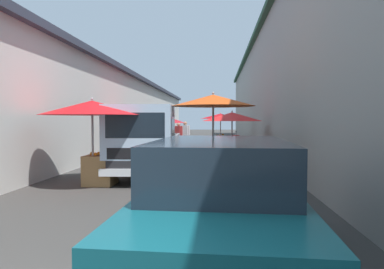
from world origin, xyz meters
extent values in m
plane|color=#3D3A38|center=(13.50, 0.00, 0.00)|extent=(90.00, 90.00, 0.00)
cube|color=silver|center=(15.75, 7.00, 2.06)|extent=(49.50, 7.00, 4.12)
cube|color=#383D4C|center=(15.75, 7.00, 4.24)|extent=(49.80, 7.50, 0.24)
cube|color=gray|center=(15.75, -7.00, 3.12)|extent=(49.50, 7.00, 6.24)
cube|color=#284C38|center=(15.75, -7.00, 6.36)|extent=(49.80, 7.50, 0.24)
cylinder|color=#9E9EA3|center=(19.05, -1.51, 1.04)|extent=(0.06, 0.06, 2.07)
cone|color=red|center=(19.05, -1.51, 1.92)|extent=(2.44, 2.44, 0.31)
sphere|color=#9E9EA3|center=(19.05, -1.51, 2.11)|extent=(0.07, 0.07, 0.07)
cube|color=olive|center=(19.02, -1.44, 0.36)|extent=(0.80, 0.75, 0.71)
sphere|color=orange|center=(18.77, -1.29, 0.76)|extent=(0.09, 0.09, 0.09)
sphere|color=orange|center=(19.18, -1.45, 0.76)|extent=(0.09, 0.09, 0.09)
sphere|color=orange|center=(19.01, -1.62, 0.81)|extent=(0.09, 0.09, 0.09)
sphere|color=orange|center=(19.21, -1.69, 0.76)|extent=(0.09, 0.09, 0.09)
cylinder|color=#9E9EA3|center=(7.19, -1.23, 1.18)|extent=(0.06, 0.06, 2.36)
cone|color=#D84C14|center=(7.19, -1.23, 2.21)|extent=(2.23, 2.23, 0.31)
sphere|color=#9E9EA3|center=(7.19, -1.23, 2.40)|extent=(0.07, 0.07, 0.07)
cube|color=olive|center=(6.96, -1.31, 0.42)|extent=(0.94, 0.69, 0.83)
sphere|color=orange|center=(7.26, -1.54, 0.88)|extent=(0.09, 0.09, 0.09)
sphere|color=orange|center=(6.75, -1.22, 0.88)|extent=(0.09, 0.09, 0.09)
sphere|color=orange|center=(7.01, -1.45, 0.93)|extent=(0.09, 0.09, 0.09)
sphere|color=orange|center=(7.28, -1.52, 0.88)|extent=(0.09, 0.09, 0.09)
sphere|color=orange|center=(7.04, -1.50, 0.88)|extent=(0.09, 0.09, 0.09)
sphere|color=orange|center=(7.16, -1.09, 0.88)|extent=(0.09, 0.09, 0.09)
cylinder|color=#9E9EA3|center=(13.61, 1.56, 1.02)|extent=(0.06, 0.06, 2.04)
cone|color=red|center=(13.61, 1.56, 1.80)|extent=(2.87, 2.87, 0.49)
sphere|color=#9E9EA3|center=(13.61, 1.56, 2.08)|extent=(0.07, 0.07, 0.07)
cube|color=olive|center=(13.45, 1.71, 0.41)|extent=(0.83, 0.70, 0.81)
sphere|color=orange|center=(13.55, 1.95, 0.86)|extent=(0.09, 0.09, 0.09)
sphere|color=orange|center=(13.31, 1.73, 0.86)|extent=(0.09, 0.09, 0.09)
sphere|color=orange|center=(13.47, 1.88, 0.86)|extent=(0.09, 0.09, 0.09)
cylinder|color=#9E9EA3|center=(6.57, 1.85, 1.09)|extent=(0.06, 0.06, 2.19)
cone|color=red|center=(6.57, 1.85, 2.00)|extent=(2.64, 2.64, 0.37)
sphere|color=#9E9EA3|center=(6.57, 1.85, 2.23)|extent=(0.07, 0.07, 0.07)
cube|color=#9E7547|center=(6.69, 1.69, 0.39)|extent=(0.77, 0.75, 0.77)
sphere|color=orange|center=(6.71, 1.65, 0.82)|extent=(0.09, 0.09, 0.09)
sphere|color=orange|center=(6.62, 1.90, 0.82)|extent=(0.09, 0.09, 0.09)
sphere|color=orange|center=(6.51, 1.75, 0.82)|extent=(0.09, 0.09, 0.09)
sphere|color=orange|center=(6.47, 1.44, 0.87)|extent=(0.09, 0.09, 0.09)
sphere|color=orange|center=(6.90, 1.69, 0.82)|extent=(0.09, 0.09, 0.09)
sphere|color=orange|center=(6.68, 1.73, 0.82)|extent=(0.09, 0.09, 0.09)
cylinder|color=#9E9EA3|center=(12.96, -1.96, 1.01)|extent=(0.06, 0.06, 2.02)
cone|color=red|center=(12.96, -1.96, 1.83)|extent=(2.60, 2.60, 0.38)
sphere|color=#9E9EA3|center=(12.96, -1.96, 2.06)|extent=(0.07, 0.07, 0.07)
cube|color=#9E7547|center=(13.05, -2.15, 0.38)|extent=(0.73, 0.63, 0.76)
sphere|color=orange|center=(13.18, -2.03, 0.81)|extent=(0.09, 0.09, 0.09)
sphere|color=orange|center=(13.28, -1.93, 0.81)|extent=(0.09, 0.09, 0.09)
sphere|color=orange|center=(12.85, -2.33, 0.86)|extent=(0.09, 0.09, 0.09)
cube|color=#0F4C56|center=(1.92, -1.39, 0.57)|extent=(3.97, 1.87, 0.64)
cube|color=#19232D|center=(2.07, -1.40, 1.17)|extent=(2.40, 1.61, 0.56)
cylinder|color=black|center=(3.21, -2.30, 0.30)|extent=(0.61, 0.22, 0.60)
cylinder|color=black|center=(3.28, -0.59, 0.30)|extent=(0.61, 0.22, 0.60)
cube|color=black|center=(8.67, 0.81, 0.50)|extent=(4.88, 1.75, 0.36)
cube|color=#ADC6E0|center=(7.04, 0.72, 1.38)|extent=(1.64, 1.84, 1.40)
cube|color=#19232D|center=(6.30, 0.67, 1.55)|extent=(0.15, 1.47, 0.63)
cube|color=#19232D|center=(7.04, 0.72, 1.55)|extent=(1.15, 1.83, 0.45)
cube|color=black|center=(6.29, 0.67, 0.86)|extent=(0.14, 1.40, 0.28)
cube|color=silver|center=(6.21, 0.67, 0.40)|extent=(0.22, 1.75, 0.18)
cube|color=gray|center=(9.53, 0.04, 0.93)|extent=(3.16, 0.25, 0.50)
cube|color=gray|center=(9.44, 1.68, 0.93)|extent=(3.16, 0.25, 0.50)
cube|color=gray|center=(11.04, 0.95, 0.93)|extent=(0.16, 1.65, 0.50)
cylinder|color=black|center=(7.09, -0.16, 0.36)|extent=(0.73, 0.26, 0.72)
cylinder|color=black|center=(6.99, 1.59, 0.36)|extent=(0.73, 0.26, 0.72)
cylinder|color=black|center=(10.16, 0.02, 0.36)|extent=(0.73, 0.26, 0.72)
cylinder|color=black|center=(10.06, 1.77, 0.36)|extent=(0.73, 0.26, 0.72)
cylinder|color=navy|center=(16.74, 0.84, 0.39)|extent=(0.14, 0.14, 0.77)
cylinder|color=navy|center=(16.63, 0.73, 0.39)|extent=(0.14, 0.14, 0.77)
cube|color=#B73333|center=(16.69, 0.79, 1.06)|extent=(0.46, 0.46, 0.58)
sphere|color=tan|center=(16.69, 0.79, 1.46)|extent=(0.21, 0.21, 0.21)
cylinder|color=#B73333|center=(16.88, 0.98, 1.09)|extent=(0.08, 0.08, 0.52)
cylinder|color=#B73333|center=(16.49, 0.60, 1.09)|extent=(0.08, 0.08, 0.52)
cylinder|color=#665B4C|center=(17.51, 0.57, 0.39)|extent=(0.14, 0.14, 0.79)
cylinder|color=#665B4C|center=(17.43, 0.43, 0.39)|extent=(0.14, 0.14, 0.79)
cube|color=white|center=(17.47, 0.50, 1.09)|extent=(0.41, 0.50, 0.59)
sphere|color=#A57A5B|center=(17.47, 0.50, 1.49)|extent=(0.22, 0.22, 0.22)
cylinder|color=white|center=(17.61, 0.75, 1.12)|extent=(0.08, 0.08, 0.53)
cylinder|color=white|center=(17.32, 0.26, 1.12)|extent=(0.08, 0.08, 0.53)
cylinder|color=black|center=(15.06, -2.26, 0.22)|extent=(0.45, 0.15, 0.44)
cylinder|color=black|center=(13.82, -2.09, 0.22)|extent=(0.45, 0.17, 0.44)
cube|color=red|center=(14.39, -2.17, 0.27)|extent=(0.93, 0.40, 0.08)
ellipsoid|color=black|center=(14.10, -2.13, 0.64)|extent=(0.59, 0.33, 0.20)
cube|color=red|center=(15.01, -2.26, 0.67)|extent=(0.18, 0.34, 0.56)
cylinder|color=silver|center=(14.94, -2.25, 0.77)|extent=(0.28, 0.10, 0.68)
cylinder|color=black|center=(14.86, -2.24, 1.12)|extent=(0.55, 0.11, 0.04)
cylinder|color=red|center=(12.78, 2.61, 0.42)|extent=(0.30, 0.30, 0.03)
cylinder|color=red|center=(12.89, 2.61, 0.21)|extent=(0.04, 0.04, 0.42)
cylinder|color=red|center=(12.78, 2.73, 0.21)|extent=(0.04, 0.04, 0.42)
cylinder|color=red|center=(12.67, 2.61, 0.21)|extent=(0.04, 0.04, 0.42)
cylinder|color=red|center=(12.78, 2.50, 0.21)|extent=(0.04, 0.04, 0.42)
camera|label=1|loc=(-2.06, -1.36, 1.69)|focal=32.35mm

